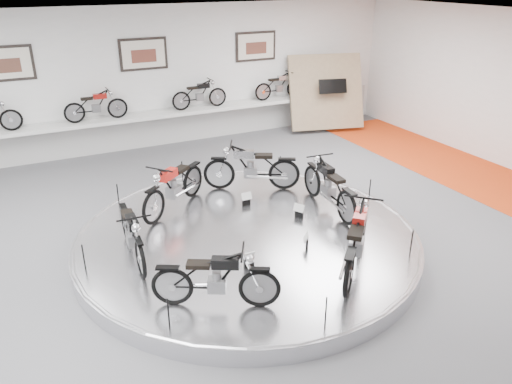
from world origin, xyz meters
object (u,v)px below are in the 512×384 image
bike_a (252,167)px  bike_b (174,185)px  bike_d (215,278)px  shelf (151,116)px  bike_f (329,186)px  bike_e (357,239)px  display_platform (247,240)px  bike_c (132,233)px

bike_a → bike_b: bike_a is taller
bike_a → bike_d: (-2.35, -3.63, -0.07)m
shelf → bike_f: bearing=-72.7°
shelf → bike_e: bike_e is taller
display_platform → bike_e: (1.05, -1.91, 0.71)m
bike_d → bike_b: bearing=110.7°
shelf → bike_c: (-2.12, -6.31, -0.22)m
shelf → bike_a: size_ratio=6.02×
display_platform → bike_b: (-0.89, 1.60, 0.68)m
bike_b → bike_e: bike_e is taller
display_platform → shelf: size_ratio=0.58×
bike_c → bike_d: bike_c is taller
shelf → bike_b: 4.89m
bike_c → bike_a: bearing=122.0°
display_platform → bike_e: 2.29m
bike_e → bike_f: 2.28m
display_platform → bike_f: 2.06m
shelf → bike_e: 8.38m
bike_e → shelf: bearing=52.3°
bike_c → bike_d: bearing=24.4°
bike_a → bike_e: size_ratio=0.97×
display_platform → bike_b: size_ratio=3.55×
bike_b → bike_f: bearing=114.9°
display_platform → bike_a: (0.98, 1.82, 0.69)m
shelf → bike_d: 8.32m
shelf → bike_a: (0.98, -4.58, -0.16)m
bike_a → bike_c: bike_a is taller
bike_a → bike_c: bearing=56.7°
display_platform → shelf: bearing=90.0°
bike_c → bike_d: 2.03m
shelf → bike_b: (-0.89, -4.80, -0.17)m
bike_a → bike_b: bearing=34.3°
display_platform → bike_f: bearing=5.4°
bike_b → bike_d: bike_b is taller
bike_b → bike_d: size_ratio=1.12×
shelf → bike_c: size_ratio=6.76×
display_platform → bike_d: 2.35m
bike_b → bike_f: 3.16m
bike_f → bike_d: bearing=125.8°
bike_b → bike_c: (-1.23, -1.51, -0.05)m
bike_a → bike_c: (-3.10, -1.74, -0.06)m
display_platform → bike_a: bike_a is taller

